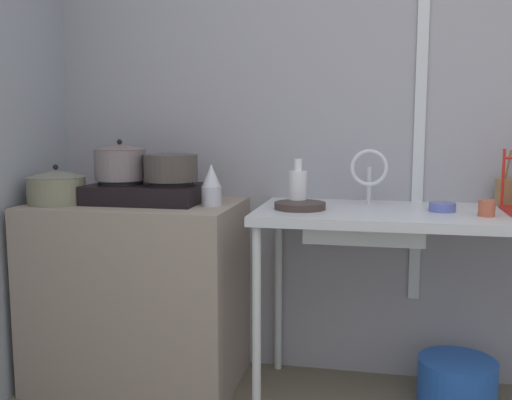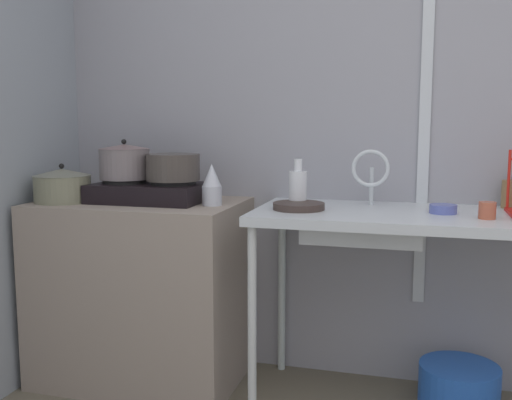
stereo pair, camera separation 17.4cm
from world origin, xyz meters
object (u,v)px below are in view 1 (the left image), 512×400
at_px(pot_on_left_burner, 120,162).
at_px(faucet, 369,170).
at_px(pot_beside_stove, 56,187).
at_px(frying_pan, 300,206).
at_px(percolator, 211,185).
at_px(utensil_jar, 505,192).
at_px(bucket_on_floor, 457,383).
at_px(pot_on_right_burner, 171,168).
at_px(bottle_by_sink, 298,187).
at_px(sink_basin, 364,224).
at_px(cup_by_rack, 487,208).
at_px(stove, 146,192).
at_px(small_bowl_on_drainboard, 442,207).

height_order(pot_on_left_burner, faucet, pot_on_left_burner).
distance_m(pot_beside_stove, frying_pan, 1.10).
xyz_separation_m(percolator, utensil_jar, (1.26, 0.27, -0.03)).
relative_size(pot_beside_stove, bucket_on_floor, 0.79).
bearing_deg(pot_on_right_burner, bottle_by_sink, 3.77).
xyz_separation_m(bottle_by_sink, bucket_on_floor, (0.70, -0.00, -0.83)).
distance_m(pot_on_right_burner, frying_pan, 0.61).
relative_size(percolator, bottle_by_sink, 0.89).
relative_size(sink_basin, bottle_by_sink, 2.30).
bearing_deg(pot_on_right_burner, cup_by_rack, -3.88).
bearing_deg(pot_beside_stove, faucet, 9.73).
xyz_separation_m(stove, faucet, (0.99, 0.12, 0.11)).
bearing_deg(pot_on_left_burner, cup_by_rack, -3.28).
bearing_deg(frying_pan, small_bowl_on_drainboard, 5.27).
xyz_separation_m(cup_by_rack, bottle_by_sink, (-0.76, 0.13, 0.05)).
distance_m(pot_beside_stove, sink_basin, 1.37).
relative_size(stove, pot_beside_stove, 1.95).
relative_size(pot_on_left_burner, sink_basin, 0.49).
distance_m(sink_basin, bottle_by_sink, 0.33).
distance_m(percolator, faucet, 0.70).
xyz_separation_m(cup_by_rack, utensil_jar, (0.13, 0.33, 0.03)).
height_order(stove, percolator, percolator).
height_order(pot_on_left_burner, frying_pan, pot_on_left_burner).
bearing_deg(small_bowl_on_drainboard, sink_basin, -176.05).
distance_m(pot_beside_stove, percolator, 0.70).
height_order(frying_pan, small_bowl_on_drainboard, small_bowl_on_drainboard).
distance_m(stove, frying_pan, 0.72).
bearing_deg(faucet, pot_on_left_burner, -173.80).
bearing_deg(pot_on_right_burner, stove, 180.00).
xyz_separation_m(stove, small_bowl_on_drainboard, (1.30, 0.01, -0.03)).
bearing_deg(sink_basin, utensil_jar, 22.88).
xyz_separation_m(stove, utensil_jar, (1.58, 0.24, 0.01)).
relative_size(sink_basin, small_bowl_on_drainboard, 4.39).
xyz_separation_m(pot_on_right_burner, cup_by_rack, (1.33, -0.09, -0.13)).
height_order(percolator, cup_by_rack, percolator).
distance_m(faucet, bucket_on_floor, 0.99).
bearing_deg(bottle_by_sink, small_bowl_on_drainboard, -3.04).
xyz_separation_m(frying_pan, bucket_on_floor, (0.68, 0.08, -0.76)).
height_order(frying_pan, bucket_on_floor, frying_pan).
distance_m(pot_on_left_burner, small_bowl_on_drainboard, 1.43).
relative_size(pot_on_left_burner, faucet, 0.95).
distance_m(utensil_jar, bucket_on_floor, 0.86).
height_order(pot_on_left_burner, pot_on_right_burner, pot_on_left_burner).
bearing_deg(utensil_jar, bottle_by_sink, -167.38).
height_order(percolator, sink_basin, percolator).
xyz_separation_m(stove, bucket_on_floor, (1.39, 0.03, -0.80)).
relative_size(stove, pot_on_left_burner, 2.14).
height_order(faucet, cup_by_rack, faucet).
bearing_deg(percolator, cup_by_rack, -2.96).
distance_m(cup_by_rack, small_bowl_on_drainboard, 0.18).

